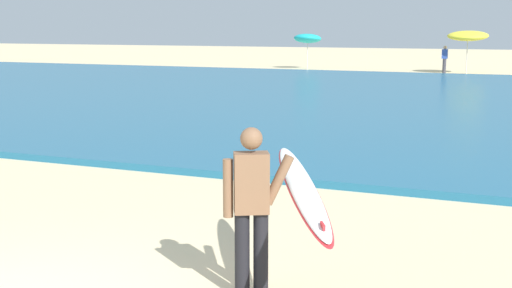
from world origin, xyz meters
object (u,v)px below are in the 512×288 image
(beach_umbrella_0, at_px, (308,38))
(beachgoer_near_row_left, at_px, (445,59))
(beach_umbrella_1, at_px, (468,36))
(surfer_with_board, at_px, (276,197))

(beach_umbrella_0, distance_m, beachgoer_near_row_left, 8.73)
(beach_umbrella_0, bearing_deg, beachgoer_near_row_left, -5.71)
(beach_umbrella_1, height_order, beachgoer_near_row_left, beach_umbrella_1)
(beach_umbrella_1, bearing_deg, beachgoer_near_row_left, -167.24)
(surfer_with_board, bearing_deg, beach_umbrella_0, 108.04)
(beach_umbrella_0, relative_size, beachgoer_near_row_left, 1.45)
(surfer_with_board, height_order, beach_umbrella_1, beach_umbrella_1)
(surfer_with_board, xyz_separation_m, beachgoer_near_row_left, (-2.93, 34.60, -0.19))
(beach_umbrella_1, relative_size, beachgoer_near_row_left, 1.60)
(surfer_with_board, relative_size, beach_umbrella_1, 1.07)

